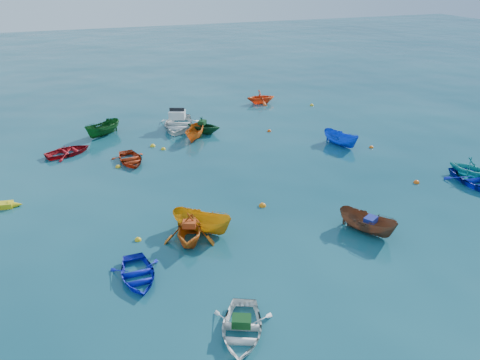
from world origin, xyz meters
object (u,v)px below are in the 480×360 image
object	(u,v)px
dinghy_blue_sw	(138,278)
dinghy_white_near	(241,334)
dinghy_blue_se	(476,185)
motorboat_white	(178,128)

from	to	relation	value
dinghy_blue_sw	dinghy_white_near	distance (m)	5.31
dinghy_white_near	dinghy_blue_se	size ratio (longest dim) A/B	0.83
motorboat_white	dinghy_blue_se	bearing A→B (deg)	-27.41
dinghy_blue_se	dinghy_white_near	bearing A→B (deg)	-157.74
dinghy_blue_sw	dinghy_blue_se	distance (m)	20.14
dinghy_white_near	motorboat_white	xyz separation A→B (m)	(2.95, 22.63, 0.00)
dinghy_blue_se	motorboat_white	distance (m)	21.31
dinghy_blue_se	motorboat_white	bearing A→B (deg)	132.42
dinghy_white_near	dinghy_blue_se	bearing A→B (deg)	45.26
dinghy_blue_sw	dinghy_blue_se	world-z (taller)	dinghy_blue_se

